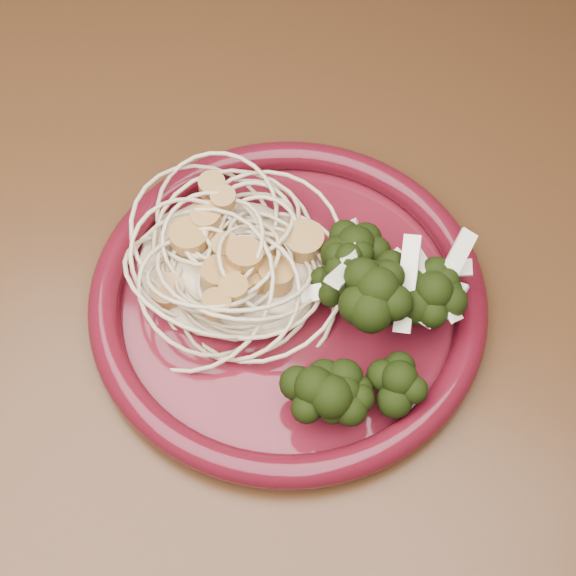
{
  "coord_description": "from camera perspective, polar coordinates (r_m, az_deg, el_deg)",
  "views": [
    {
      "loc": [
        0.18,
        -0.25,
        1.21
      ],
      "look_at": [
        0.08,
        0.01,
        0.77
      ],
      "focal_mm": 50.0,
      "sensor_mm": 36.0,
      "label": 1
    }
  ],
  "objects": [
    {
      "name": "scallop_cluster",
      "position": [
        0.5,
        -4.36,
        4.35
      ],
      "size": [
        0.15,
        0.15,
        0.04
      ],
      "primitive_type": null,
      "rotation": [
        0.0,
        0.0,
        -0.17
      ],
      "color": "#B68442",
      "rests_on": "spaghetti_pile"
    },
    {
      "name": "dining_table",
      "position": [
        0.64,
        -7.28,
        -4.21
      ],
      "size": [
        1.2,
        0.8,
        0.75
      ],
      "color": "#472814",
      "rests_on": "ground"
    },
    {
      "name": "spaghetti_pile",
      "position": [
        0.53,
        -4.11,
        2.08
      ],
      "size": [
        0.15,
        0.13,
        0.03
      ],
      "primitive_type": "ellipsoid",
      "rotation": [
        0.0,
        0.0,
        -0.17
      ],
      "color": "beige",
      "rests_on": "dinner_plate"
    },
    {
      "name": "broccoli_pile",
      "position": [
        0.5,
        5.38,
        -2.06
      ],
      "size": [
        0.11,
        0.15,
        0.05
      ],
      "primitive_type": "ellipsoid",
      "rotation": [
        0.0,
        0.0,
        -0.17
      ],
      "color": "black",
      "rests_on": "dinner_plate"
    },
    {
      "name": "dinner_plate",
      "position": [
        0.53,
        0.0,
        -0.59
      ],
      "size": [
        0.3,
        0.3,
        0.02
      ],
      "rotation": [
        0.0,
        0.0,
        -0.17
      ],
      "color": "#520F1A",
      "rests_on": "dining_table"
    },
    {
      "name": "onion_garnish",
      "position": [
        0.47,
        5.67,
        -0.21
      ],
      "size": [
        0.08,
        0.1,
        0.06
      ],
      "primitive_type": null,
      "rotation": [
        0.0,
        0.0,
        -0.17
      ],
      "color": "#EBE7C6",
      "rests_on": "broccoli_pile"
    }
  ]
}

